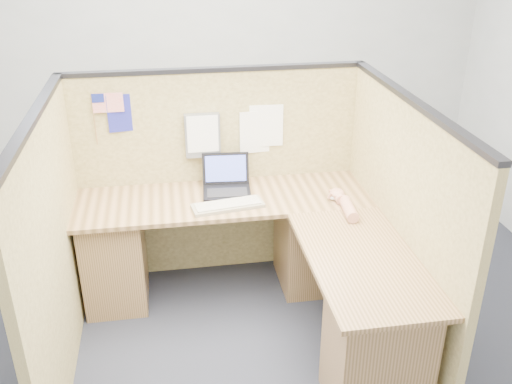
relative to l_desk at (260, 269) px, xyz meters
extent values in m
plane|color=#1E222B|center=(-0.18, -0.29, -0.39)|extent=(5.00, 5.00, 0.00)
plane|color=#A4A7A9|center=(-0.18, 1.96, 1.01)|extent=(5.00, 0.00, 5.00)
cube|color=olive|center=(-0.18, 0.71, 0.36)|extent=(2.05, 0.05, 1.50)
cube|color=#232328|center=(-0.18, 0.71, 1.12)|extent=(2.05, 0.06, 0.03)
cube|color=olive|center=(-1.18, -0.19, 0.36)|extent=(0.05, 1.80, 1.50)
cube|color=#232328|center=(-1.18, -0.19, 1.12)|extent=(0.06, 1.80, 0.03)
cube|color=olive|center=(0.82, -0.19, 0.36)|extent=(0.05, 1.80, 1.50)
cube|color=#232328|center=(0.82, -0.19, 1.12)|extent=(0.06, 1.80, 0.03)
cube|color=brown|center=(-0.18, 0.39, 0.32)|extent=(1.95, 0.60, 0.03)
cube|color=brown|center=(0.49, -0.49, 0.32)|extent=(0.60, 1.15, 0.03)
cube|color=brown|center=(-0.93, 0.39, -0.04)|extent=(0.40, 0.50, 0.70)
cube|color=brown|center=(0.42, 0.39, -0.04)|extent=(0.40, 0.50, 0.70)
cube|color=brown|center=(0.49, -0.81, -0.04)|extent=(0.50, 0.40, 0.70)
cube|color=black|center=(-0.15, 0.44, 0.35)|extent=(0.34, 0.26, 0.02)
cube|color=black|center=(-0.15, 0.59, 0.46)|extent=(0.32, 0.09, 0.22)
cube|color=#3E4B9D|center=(-0.15, 0.58, 0.46)|extent=(0.28, 0.07, 0.17)
cube|color=gray|center=(-0.17, 0.24, 0.35)|extent=(0.48, 0.22, 0.02)
cube|color=silver|center=(-0.17, 0.24, 0.36)|extent=(0.43, 0.19, 0.01)
ellipsoid|color=silver|center=(0.56, 0.24, 0.36)|extent=(0.12, 0.08, 0.05)
ellipsoid|color=tan|center=(0.56, 0.23, 0.39)|extent=(0.09, 0.11, 0.05)
cylinder|color=tan|center=(0.56, 0.18, 0.37)|extent=(0.07, 0.05, 0.07)
cylinder|color=tan|center=(0.57, 0.03, 0.37)|extent=(0.10, 0.28, 0.08)
cube|color=navy|center=(-0.81, 0.68, 0.86)|extent=(0.19, 0.03, 0.25)
cylinder|color=olive|center=(-0.99, 0.67, 0.83)|extent=(0.01, 0.01, 0.35)
cube|color=red|center=(-0.89, 0.67, 0.94)|extent=(0.20, 0.00, 0.13)
cube|color=navy|center=(-0.95, 0.67, 0.98)|extent=(0.08, 0.00, 0.06)
cube|color=slate|center=(-0.29, 0.66, 0.69)|extent=(0.24, 0.05, 0.31)
cube|color=white|center=(-0.29, 0.63, 0.71)|extent=(0.21, 0.01, 0.26)
cube|color=white|center=(0.09, 0.68, 0.68)|extent=(0.24, 0.02, 0.30)
cube|color=white|center=(0.16, 0.68, 0.72)|extent=(0.23, 0.01, 0.30)
camera|label=1|loc=(-0.52, -3.01, 2.02)|focal=40.00mm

